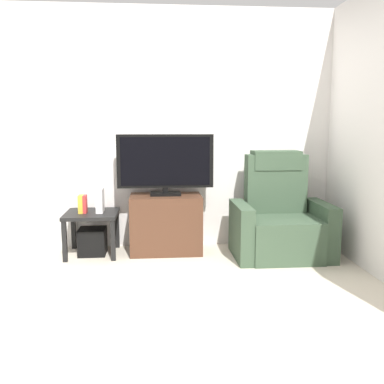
% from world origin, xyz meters
% --- Properties ---
extents(ground_plane, '(6.40, 6.40, 0.00)m').
position_xyz_m(ground_plane, '(0.00, 0.00, 0.00)').
color(ground_plane, beige).
extents(wall_back, '(6.40, 0.06, 2.60)m').
position_xyz_m(wall_back, '(0.00, 1.13, 1.30)').
color(wall_back, silver).
rests_on(wall_back, ground).
extents(wall_side, '(0.06, 4.48, 2.60)m').
position_xyz_m(wall_side, '(1.88, 0.00, 1.30)').
color(wall_side, silver).
rests_on(wall_side, ground).
extents(tv_stand, '(0.75, 0.47, 0.61)m').
position_xyz_m(tv_stand, '(0.00, 0.84, 0.31)').
color(tv_stand, '#4C2D1E').
rests_on(tv_stand, ground).
extents(television, '(1.01, 0.20, 0.64)m').
position_xyz_m(television, '(0.00, 0.85, 0.95)').
color(television, black).
rests_on(television, tv_stand).
extents(recliner_armchair, '(0.98, 0.78, 1.08)m').
position_xyz_m(recliner_armchair, '(1.18, 0.63, 0.37)').
color(recliner_armchair, '#384C38').
rests_on(recliner_armchair, ground).
extents(side_table, '(0.54, 0.54, 0.45)m').
position_xyz_m(side_table, '(-0.77, 0.81, 0.38)').
color(side_table, black).
rests_on(side_table, ground).
extents(subwoofer_box, '(0.28, 0.28, 0.28)m').
position_xyz_m(subwoofer_box, '(-0.77, 0.81, 0.14)').
color(subwoofer_box, black).
rests_on(subwoofer_box, ground).
extents(book_leftmost, '(0.05, 0.12, 0.18)m').
position_xyz_m(book_leftmost, '(-0.87, 0.79, 0.54)').
color(book_leftmost, gold).
rests_on(book_leftmost, side_table).
extents(book_middle, '(0.03, 0.12, 0.18)m').
position_xyz_m(book_middle, '(-0.83, 0.79, 0.54)').
color(book_middle, red).
rests_on(book_middle, side_table).
extents(game_console, '(0.07, 0.20, 0.25)m').
position_xyz_m(game_console, '(-0.68, 0.82, 0.58)').
color(game_console, white).
rests_on(game_console, side_table).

